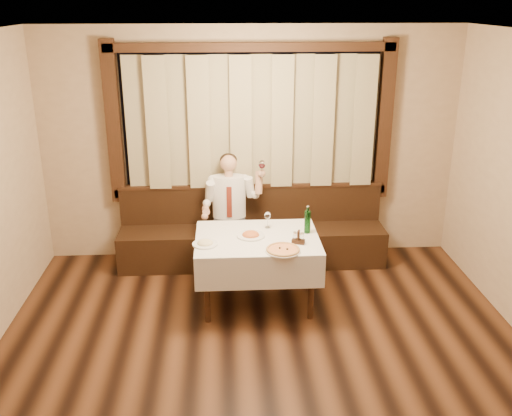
{
  "coord_description": "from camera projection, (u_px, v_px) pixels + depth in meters",
  "views": [
    {
      "loc": [
        -0.33,
        -3.69,
        3.07
      ],
      "look_at": [
        0.0,
        1.9,
        1.0
      ],
      "focal_mm": 40.0,
      "sensor_mm": 36.0,
      "label": 1
    }
  ],
  "objects": [
    {
      "name": "table_wine_glass",
      "position": [
        268.0,
        216.0,
        6.05
      ],
      "size": [
        0.07,
        0.07,
        0.18
      ],
      "rotation": [
        0.0,
        0.0,
        -0.43
      ],
      "color": "white",
      "rests_on": "dining_table"
    },
    {
      "name": "banquette",
      "position": [
        252.0,
        237.0,
        6.98
      ],
      "size": [
        3.2,
        0.61,
        0.94
      ],
      "color": "black",
      "rests_on": "ground"
    },
    {
      "name": "seated_man",
      "position": [
        230.0,
        203.0,
        6.72
      ],
      "size": [
        0.74,
        0.55,
        1.37
      ],
      "color": "black",
      "rests_on": "ground"
    },
    {
      "name": "room",
      "position": [
        262.0,
        191.0,
        4.93
      ],
      "size": [
        5.01,
        6.01,
        2.81
      ],
      "color": "black",
      "rests_on": "ground"
    },
    {
      "name": "pasta_cream",
      "position": [
        205.0,
        241.0,
        5.67
      ],
      "size": [
        0.26,
        0.26,
        0.09
      ],
      "rotation": [
        0.0,
        0.0,
        0.01
      ],
      "color": "white",
      "rests_on": "dining_table"
    },
    {
      "name": "cruet_caddy",
      "position": [
        298.0,
        239.0,
        5.7
      ],
      "size": [
        0.14,
        0.1,
        0.14
      ],
      "rotation": [
        0.0,
        0.0,
        -0.36
      ],
      "color": "black",
      "rests_on": "dining_table"
    },
    {
      "name": "pasta_red",
      "position": [
        251.0,
        233.0,
        5.87
      ],
      "size": [
        0.29,
        0.29,
        0.1
      ],
      "rotation": [
        0.0,
        0.0,
        -0.35
      ],
      "color": "white",
      "rests_on": "dining_table"
    },
    {
      "name": "green_bottle",
      "position": [
        307.0,
        221.0,
        5.93
      ],
      "size": [
        0.07,
        0.07,
        0.3
      ],
      "rotation": [
        0.0,
        0.0,
        -0.23
      ],
      "color": "#0D3F11",
      "rests_on": "dining_table"
    },
    {
      "name": "pizza",
      "position": [
        283.0,
        250.0,
        5.54
      ],
      "size": [
        0.35,
        0.35,
        0.04
      ],
      "rotation": [
        0.0,
        0.0,
        0.41
      ],
      "color": "white",
      "rests_on": "dining_table"
    },
    {
      "name": "dining_table",
      "position": [
        257.0,
        246.0,
        5.91
      ],
      "size": [
        1.27,
        0.97,
        0.76
      ],
      "color": "black",
      "rests_on": "ground"
    }
  ]
}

